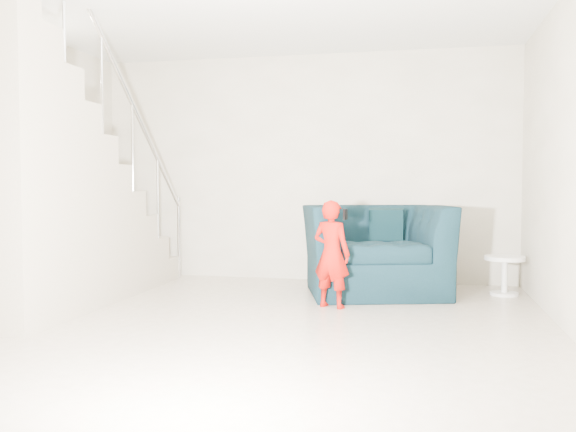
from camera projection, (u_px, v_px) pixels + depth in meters
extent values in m
plane|color=gray|center=(236.00, 333.00, 4.72)|extent=(5.50, 5.50, 0.00)
plane|color=#A69D87|center=(303.00, 168.00, 7.34)|extent=(5.00, 0.00, 5.00)
imported|color=black|center=(375.00, 249.00, 6.42)|extent=(1.72, 1.59, 0.93)
imported|color=#940504|center=(331.00, 254.00, 5.68)|extent=(0.43, 0.35, 1.01)
cylinder|color=white|center=(505.00, 258.00, 6.31)|extent=(0.41, 0.41, 0.04)
cylinder|color=white|center=(504.00, 278.00, 6.32)|extent=(0.06, 0.06, 0.37)
cylinder|color=white|center=(504.00, 294.00, 6.33)|extent=(0.29, 0.29, 0.03)
cube|color=#ADA089|center=(136.00, 268.00, 7.43)|extent=(1.00, 0.30, 0.27)
cube|color=#ADA089|center=(124.00, 260.00, 7.13)|extent=(1.00, 0.30, 0.54)
cube|color=#ADA089|center=(111.00, 251.00, 6.83)|extent=(1.00, 0.30, 0.81)
cube|color=#ADA089|center=(97.00, 241.00, 6.53)|extent=(1.00, 0.30, 1.08)
cube|color=#ADA089|center=(82.00, 231.00, 6.23)|extent=(1.00, 0.30, 1.35)
cube|color=#ADA089|center=(65.00, 219.00, 5.93)|extent=(1.00, 0.30, 1.62)
cube|color=#ADA089|center=(46.00, 207.00, 5.63)|extent=(1.00, 0.30, 1.89)
cube|color=#ADA089|center=(26.00, 193.00, 5.33)|extent=(1.00, 0.30, 2.16)
cube|color=#ADA089|center=(2.00, 177.00, 5.03)|extent=(1.00, 0.30, 2.43)
cylinder|color=silver|center=(117.00, 71.00, 5.90)|extent=(0.04, 3.03, 2.73)
cylinder|color=silver|center=(179.00, 238.00, 7.45)|extent=(0.04, 0.04, 1.00)
cube|color=black|center=(386.00, 224.00, 6.73)|extent=(0.37, 0.18, 0.37)
cube|color=black|center=(319.00, 238.00, 6.44)|extent=(0.05, 0.48, 0.54)
cube|color=black|center=(345.00, 214.00, 5.63)|extent=(0.04, 0.05, 0.10)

